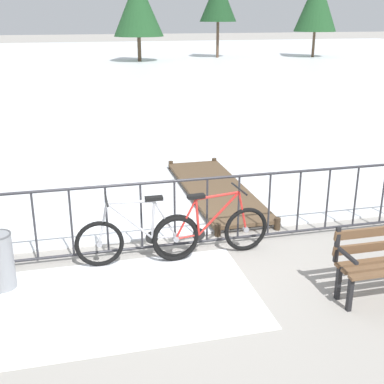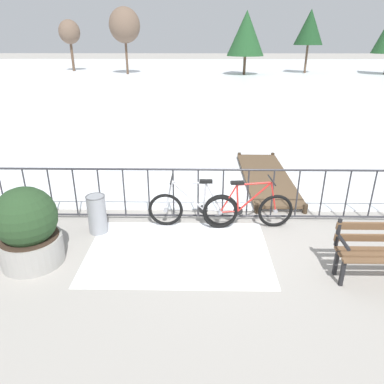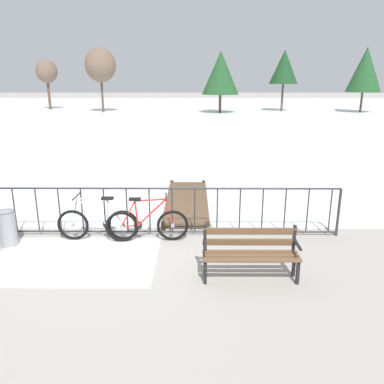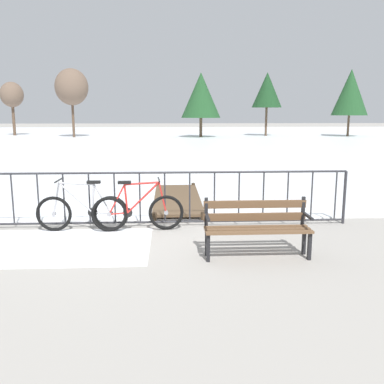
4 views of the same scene
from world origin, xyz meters
TOP-DOWN VIEW (x-y plane):
  - ground_plane at (0.00, 0.00)m, footprint 160.00×160.00m
  - frozen_pond at (0.00, 28.40)m, footprint 80.00×56.00m
  - snow_patch at (-0.81, -1.20)m, footprint 3.06×2.05m
  - railing_fence at (-0.00, 0.00)m, footprint 9.06×0.06m
  - bicycle_near_railing at (-0.57, -0.27)m, footprint 1.71×0.52m
  - bicycle_second at (0.46, -0.32)m, footprint 1.71×0.52m
  - trash_bin at (-2.33, -0.54)m, footprint 0.35×0.35m
  - wooden_dock at (1.23, 2.09)m, footprint 1.10×3.68m
  - tree_centre at (3.88, 29.95)m, footprint 3.46×3.46m
  - tree_east_mid at (17.43, 30.39)m, footprint 3.20×3.20m

SIDE VIEW (x-z plane):
  - ground_plane at x=0.00m, z-range 0.00..0.00m
  - snow_patch at x=-0.81m, z-range 0.00..0.01m
  - frozen_pond at x=0.00m, z-range 0.00..0.03m
  - wooden_dock at x=1.23m, z-range 0.02..0.22m
  - bicycle_near_railing at x=-0.57m, z-range -0.12..0.86m
  - bicycle_second at x=0.46m, z-range -0.12..0.86m
  - trash_bin at x=-2.33m, z-range 0.01..0.74m
  - railing_fence at x=0.00m, z-range 0.02..1.09m
  - tree_centre at x=3.88m, z-range 0.85..6.47m
  - tree_east_mid at x=17.43m, z-range 0.96..6.97m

